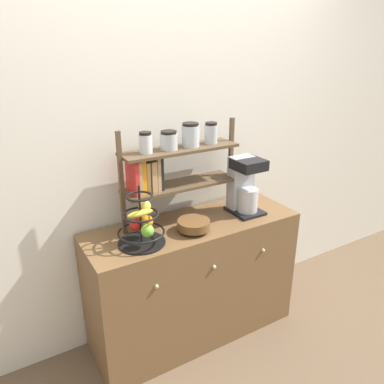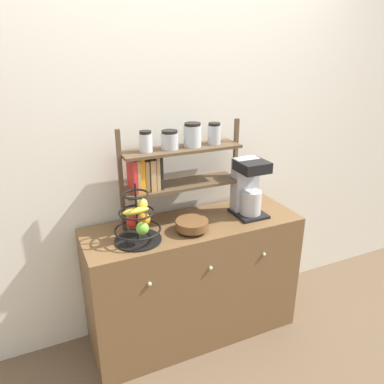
% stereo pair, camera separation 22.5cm
% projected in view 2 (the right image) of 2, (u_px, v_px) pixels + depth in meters
% --- Properties ---
extents(ground_plane, '(12.00, 12.00, 0.00)m').
position_uv_depth(ground_plane, '(208.00, 353.00, 2.45)').
color(ground_plane, brown).
extents(wall_back, '(7.00, 0.05, 2.60)m').
position_uv_depth(wall_back, '(176.00, 141.00, 2.40)').
color(wall_back, silver).
rests_on(wall_back, ground_plane).
extents(sideboard, '(1.37, 0.49, 0.84)m').
position_uv_depth(sideboard, '(193.00, 280.00, 2.49)').
color(sideboard, brown).
rests_on(sideboard, ground_plane).
extents(coffee_maker, '(0.19, 0.23, 0.37)m').
position_uv_depth(coffee_maker, '(248.00, 187.00, 2.42)').
color(coffee_maker, black).
rests_on(coffee_maker, sideboard).
extents(fruit_stand, '(0.27, 0.27, 0.35)m').
position_uv_depth(fruit_stand, '(138.00, 222.00, 2.10)').
color(fruit_stand, black).
rests_on(fruit_stand, sideboard).
extents(wooden_bowl, '(0.20, 0.20, 0.07)m').
position_uv_depth(wooden_bowl, '(192.00, 225.00, 2.23)').
color(wooden_bowl, brown).
rests_on(wooden_bowl, sideboard).
extents(shelf_hutch, '(0.78, 0.20, 0.61)m').
position_uv_depth(shelf_hutch, '(172.00, 160.00, 2.24)').
color(shelf_hutch, brown).
rests_on(shelf_hutch, sideboard).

